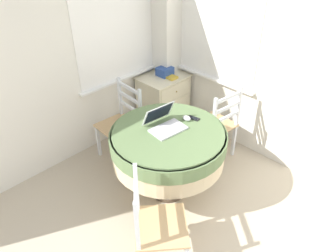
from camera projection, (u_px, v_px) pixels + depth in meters
corner_room_shell at (187, 65)px, 3.12m from camera, size 4.22×4.85×2.55m
round_dining_table at (168, 144)px, 3.16m from camera, size 1.12×1.12×0.78m
laptop at (165, 124)px, 3.10m from camera, size 0.36×0.34×0.21m
computer_mouse at (187, 118)px, 3.22m from camera, size 0.06×0.09×0.05m
cell_phone at (194, 118)px, 3.26m from camera, size 0.08×0.13×0.01m
dining_chair_near_back_window at (122, 124)px, 3.78m from camera, size 0.44×0.46×0.92m
dining_chair_near_right_window at (216, 125)px, 3.76m from camera, size 0.48×0.46×0.92m
dining_chair_camera_near at (155, 225)px, 2.58m from camera, size 0.60×0.60×0.92m
corner_cabinet at (164, 100)px, 4.42m from camera, size 0.61×0.49×0.71m
storage_box at (165, 71)px, 4.23m from camera, size 0.19×0.17×0.11m
book_on_cabinet at (168, 76)px, 4.21m from camera, size 0.12×0.26×0.02m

